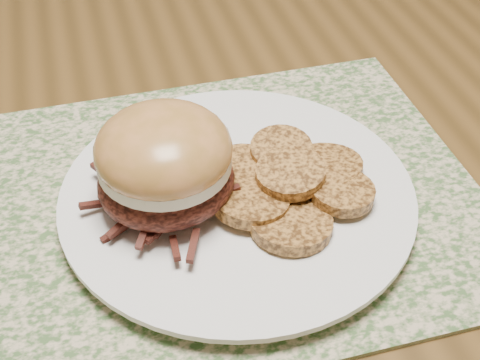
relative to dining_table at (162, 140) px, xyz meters
name	(u,v)px	position (x,y,z in m)	size (l,w,h in m)	color
dining_table	(162,140)	(0.00, 0.00, 0.00)	(1.50, 0.90, 0.75)	brown
placemat	(199,204)	(0.00, -0.19, 0.08)	(0.45, 0.33, 0.00)	#426232
dinner_plate	(237,198)	(0.03, -0.20, 0.09)	(0.26, 0.26, 0.02)	white
pork_sandwich	(165,163)	(-0.02, -0.20, 0.14)	(0.13, 0.13, 0.08)	black
roasted_potatoes	(288,183)	(0.07, -0.21, 0.11)	(0.14, 0.15, 0.03)	#AE7433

